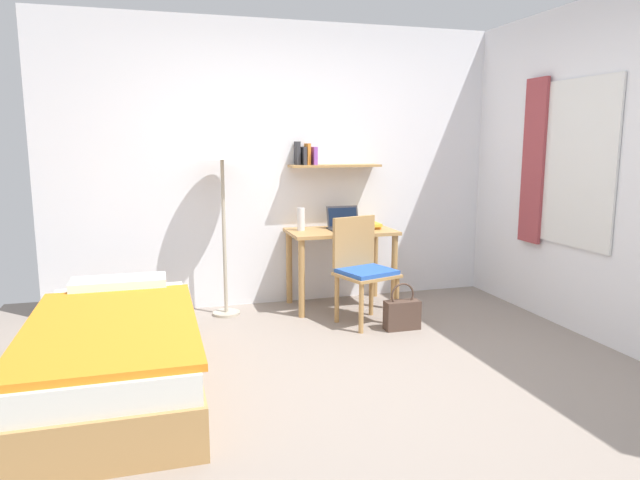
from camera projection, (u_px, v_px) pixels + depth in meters
name	position (u px, v px, depth m)	size (l,w,h in m)	color
ground_plane	(363.00, 383.00, 3.66)	(5.28, 5.28, 0.00)	gray
wall_back	(289.00, 166.00, 5.36)	(4.40, 0.27, 2.60)	white
wall_right	(632.00, 173.00, 4.04)	(0.10, 4.40, 2.60)	white
bed	(115.00, 354.00, 3.51)	(0.97, 1.96, 0.54)	#B2844C
desk	(341.00, 245.00, 5.29)	(0.97, 0.57, 0.72)	#B2844C
desk_chair	(362.00, 266.00, 4.83)	(0.54, 0.52, 0.89)	#B2844C
standing_lamp	(222.00, 154.00, 4.87)	(0.43, 0.43, 1.60)	#B2A893
laptop	(344.00, 223.00, 5.32)	(0.31, 0.22, 0.21)	#2D2D33
water_bottle	(301.00, 219.00, 5.22)	(0.07, 0.07, 0.21)	silver
book_stack	(370.00, 225.00, 5.35)	(0.16, 0.24, 0.05)	orange
handbag	(402.00, 314.00, 4.69)	(0.29, 0.12, 0.39)	#4C382D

